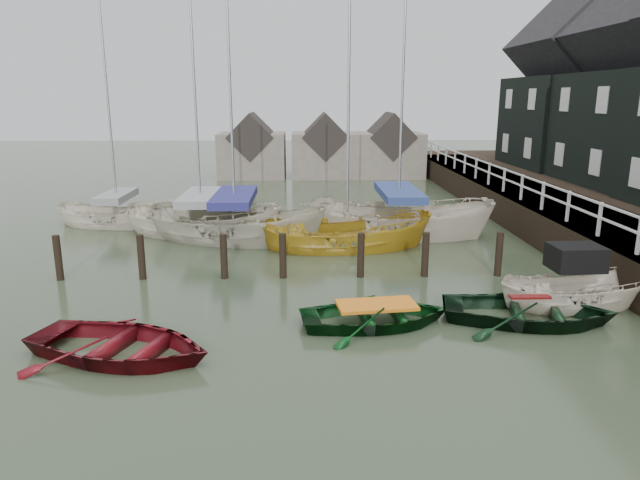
{
  "coord_description": "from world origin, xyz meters",
  "views": [
    {
      "loc": [
        -0.6,
        -13.83,
        5.45
      ],
      "look_at": [
        -0.08,
        2.18,
        1.4
      ],
      "focal_mm": 32.0,
      "sensor_mm": 36.0,
      "label": 1
    }
  ],
  "objects_px": {
    "rowboat_red": "(121,357)",
    "sailboat_c": "(347,247)",
    "sailboat_a": "(202,234)",
    "sailboat_e": "(119,224)",
    "rowboat_dkgreen": "(527,322)",
    "sailboat_b": "(236,238)",
    "motorboat": "(574,304)",
    "rowboat_green": "(376,325)",
    "sailboat_d": "(398,233)"
  },
  "relations": [
    {
      "from": "rowboat_red",
      "to": "rowboat_green",
      "type": "distance_m",
      "value": 5.94
    },
    {
      "from": "rowboat_green",
      "to": "rowboat_dkgreen",
      "type": "relative_size",
      "value": 0.89
    },
    {
      "from": "sailboat_c",
      "to": "sailboat_e",
      "type": "height_order",
      "value": "sailboat_c"
    },
    {
      "from": "rowboat_dkgreen",
      "to": "motorboat",
      "type": "xyz_separation_m",
      "value": [
        1.62,
        0.95,
        0.1
      ]
    },
    {
      "from": "rowboat_dkgreen",
      "to": "sailboat_b",
      "type": "distance_m",
      "value": 11.92
    },
    {
      "from": "sailboat_d",
      "to": "sailboat_e",
      "type": "distance_m",
      "value": 12.04
    },
    {
      "from": "sailboat_a",
      "to": "sailboat_c",
      "type": "distance_m",
      "value": 6.08
    },
    {
      "from": "rowboat_red",
      "to": "sailboat_a",
      "type": "height_order",
      "value": "sailboat_a"
    },
    {
      "from": "rowboat_red",
      "to": "sailboat_a",
      "type": "relative_size",
      "value": 0.4
    },
    {
      "from": "rowboat_dkgreen",
      "to": "sailboat_e",
      "type": "bearing_deg",
      "value": 61.85
    },
    {
      "from": "motorboat",
      "to": "sailboat_a",
      "type": "height_order",
      "value": "sailboat_a"
    },
    {
      "from": "sailboat_b",
      "to": "sailboat_c",
      "type": "distance_m",
      "value": 4.46
    },
    {
      "from": "sailboat_d",
      "to": "rowboat_red",
      "type": "bearing_deg",
      "value": 160.85
    },
    {
      "from": "motorboat",
      "to": "sailboat_d",
      "type": "relative_size",
      "value": 0.31
    },
    {
      "from": "sailboat_a",
      "to": "rowboat_red",
      "type": "bearing_deg",
      "value": -160.15
    },
    {
      "from": "sailboat_c",
      "to": "sailboat_e",
      "type": "xyz_separation_m",
      "value": [
        -9.63,
        4.09,
        0.05
      ]
    },
    {
      "from": "rowboat_red",
      "to": "motorboat",
      "type": "height_order",
      "value": "motorboat"
    },
    {
      "from": "rowboat_green",
      "to": "sailboat_e",
      "type": "bearing_deg",
      "value": 33.46
    },
    {
      "from": "rowboat_green",
      "to": "sailboat_e",
      "type": "distance_m",
      "value": 15.06
    },
    {
      "from": "rowboat_dkgreen",
      "to": "sailboat_a",
      "type": "distance_m",
      "value": 13.49
    },
    {
      "from": "rowboat_red",
      "to": "sailboat_d",
      "type": "height_order",
      "value": "sailboat_d"
    },
    {
      "from": "motorboat",
      "to": "sailboat_a",
      "type": "distance_m",
      "value": 14.09
    },
    {
      "from": "rowboat_dkgreen",
      "to": "sailboat_a",
      "type": "xyz_separation_m",
      "value": [
        -9.63,
        9.44,
        0.06
      ]
    },
    {
      "from": "motorboat",
      "to": "sailboat_b",
      "type": "height_order",
      "value": "sailboat_b"
    },
    {
      "from": "rowboat_red",
      "to": "rowboat_green",
      "type": "bearing_deg",
      "value": -55.79
    },
    {
      "from": "rowboat_green",
      "to": "sailboat_c",
      "type": "xyz_separation_m",
      "value": [
        -0.15,
        7.36,
        0.01
      ]
    },
    {
      "from": "motorboat",
      "to": "sailboat_a",
      "type": "relative_size",
      "value": 0.4
    },
    {
      "from": "rowboat_green",
      "to": "rowboat_dkgreen",
      "type": "height_order",
      "value": "rowboat_dkgreen"
    },
    {
      "from": "sailboat_a",
      "to": "sailboat_e",
      "type": "bearing_deg",
      "value": 82.69
    },
    {
      "from": "rowboat_green",
      "to": "sailboat_c",
      "type": "relative_size",
      "value": 0.33
    },
    {
      "from": "sailboat_b",
      "to": "motorboat",
      "type": "bearing_deg",
      "value": -110.65
    },
    {
      "from": "rowboat_green",
      "to": "sailboat_b",
      "type": "distance_m",
      "value": 9.76
    },
    {
      "from": "rowboat_green",
      "to": "sailboat_d",
      "type": "xyz_separation_m",
      "value": [
        2.09,
        9.43,
        0.06
      ]
    },
    {
      "from": "rowboat_red",
      "to": "sailboat_c",
      "type": "relative_size",
      "value": 0.37
    },
    {
      "from": "sailboat_c",
      "to": "sailboat_d",
      "type": "bearing_deg",
      "value": -50.72
    },
    {
      "from": "motorboat",
      "to": "sailboat_a",
      "type": "xyz_separation_m",
      "value": [
        -11.25,
        8.48,
        -0.04
      ]
    },
    {
      "from": "motorboat",
      "to": "rowboat_dkgreen",
      "type": "bearing_deg",
      "value": 118.22
    },
    {
      "from": "sailboat_b",
      "to": "sailboat_d",
      "type": "xyz_separation_m",
      "value": [
        6.49,
        0.72,
        0.0
      ]
    },
    {
      "from": "rowboat_green",
      "to": "motorboat",
      "type": "bearing_deg",
      "value": -86.53
    },
    {
      "from": "rowboat_dkgreen",
      "to": "sailboat_c",
      "type": "relative_size",
      "value": 0.37
    },
    {
      "from": "sailboat_a",
      "to": "sailboat_d",
      "type": "bearing_deg",
      "value": -71.23
    },
    {
      "from": "rowboat_dkgreen",
      "to": "sailboat_d",
      "type": "relative_size",
      "value": 0.31
    },
    {
      "from": "rowboat_red",
      "to": "sailboat_b",
      "type": "relative_size",
      "value": 0.34
    },
    {
      "from": "rowboat_dkgreen",
      "to": "sailboat_e",
      "type": "height_order",
      "value": "sailboat_e"
    },
    {
      "from": "rowboat_green",
      "to": "motorboat",
      "type": "height_order",
      "value": "motorboat"
    },
    {
      "from": "sailboat_b",
      "to": "sailboat_e",
      "type": "relative_size",
      "value": 1.21
    },
    {
      "from": "sailboat_d",
      "to": "rowboat_green",
      "type": "bearing_deg",
      "value": -176.4
    },
    {
      "from": "rowboat_dkgreen",
      "to": "rowboat_red",
      "type": "bearing_deg",
      "value": 111.8
    },
    {
      "from": "rowboat_red",
      "to": "motorboat",
      "type": "distance_m",
      "value": 11.42
    },
    {
      "from": "rowboat_red",
      "to": "sailboat_c",
      "type": "height_order",
      "value": "sailboat_c"
    }
  ]
}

